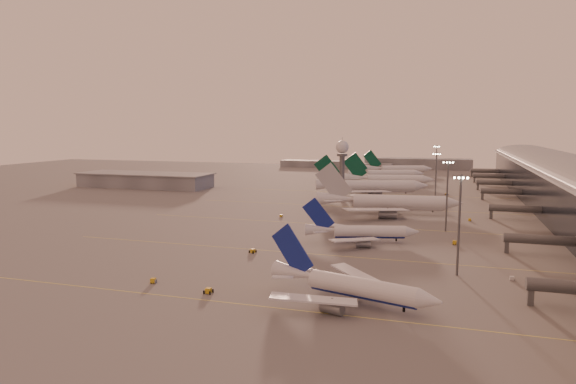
% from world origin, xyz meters
% --- Properties ---
extents(ground, '(700.00, 700.00, 0.00)m').
position_xyz_m(ground, '(0.00, 0.00, 0.00)').
color(ground, '#5F5C5C').
rests_on(ground, ground).
extents(taxiway_markings, '(180.00, 185.25, 0.02)m').
position_xyz_m(taxiway_markings, '(30.00, 56.00, 0.01)').
color(taxiway_markings, '#E6D951').
rests_on(taxiway_markings, ground).
extents(hangar, '(82.00, 27.00, 8.50)m').
position_xyz_m(hangar, '(-120.00, 140.00, 4.32)').
color(hangar, slate).
rests_on(hangar, ground).
extents(radar_tower, '(6.40, 6.40, 31.10)m').
position_xyz_m(radar_tower, '(5.00, 120.00, 20.95)').
color(radar_tower, '#525459').
rests_on(radar_tower, ground).
extents(mast_a, '(3.60, 0.56, 25.00)m').
position_xyz_m(mast_a, '(58.00, 0.00, 13.74)').
color(mast_a, '#525459').
rests_on(mast_a, ground).
extents(mast_b, '(3.60, 0.56, 25.00)m').
position_xyz_m(mast_b, '(55.00, 55.00, 13.74)').
color(mast_b, '#525459').
rests_on(mast_b, ground).
extents(mast_c, '(3.60, 0.56, 25.00)m').
position_xyz_m(mast_c, '(50.00, 110.00, 13.74)').
color(mast_c, '#525459').
rests_on(mast_c, ground).
extents(mast_d, '(3.60, 0.56, 25.00)m').
position_xyz_m(mast_d, '(48.00, 200.00, 13.74)').
color(mast_d, '#525459').
rests_on(mast_d, ground).
extents(distant_horizon, '(165.00, 37.50, 9.00)m').
position_xyz_m(distant_horizon, '(2.62, 325.14, 3.89)').
color(distant_horizon, slate).
rests_on(distant_horizon, ground).
extents(narrowbody_near, '(37.78, 29.72, 15.15)m').
position_xyz_m(narrowbody_near, '(36.64, -27.80, 3.07)').
color(narrowbody_near, silver).
rests_on(narrowbody_near, ground).
extents(narrowbody_mid, '(35.91, 28.29, 14.31)m').
position_xyz_m(narrowbody_mid, '(29.71, 28.80, 2.90)').
color(narrowbody_mid, silver).
rests_on(narrowbody_mid, ground).
extents(widebody_white, '(60.48, 48.16, 21.34)m').
position_xyz_m(widebody_white, '(31.93, 85.41, 3.70)').
color(widebody_white, silver).
rests_on(widebody_white, ground).
extents(greentail_a, '(58.43, 46.47, 21.90)m').
position_xyz_m(greentail_a, '(17.30, 140.23, 3.87)').
color(greentail_a, silver).
rests_on(greentail_a, ground).
extents(greentail_b, '(53.78, 43.03, 19.73)m').
position_xyz_m(greentail_b, '(21.44, 182.96, 3.48)').
color(greentail_b, silver).
rests_on(greentail_b, ground).
extents(greentail_c, '(50.39, 40.01, 19.04)m').
position_xyz_m(greentail_c, '(15.17, 222.16, 3.36)').
color(greentail_c, silver).
rests_on(greentail_c, ground).
extents(greentail_d, '(50.75, 40.35, 19.07)m').
position_xyz_m(greentail_d, '(19.45, 264.71, 3.37)').
color(greentail_d, silver).
rests_on(greentail_d, ground).
extents(gsv_truck_a, '(6.22, 3.14, 2.40)m').
position_xyz_m(gsv_truck_a, '(-9.38, -27.86, 1.22)').
color(gsv_truck_a, gold).
rests_on(gsv_truck_a, ground).
extents(gsv_tug_near, '(2.49, 4.03, 1.13)m').
position_xyz_m(gsv_tug_near, '(5.81, -30.93, 0.58)').
color(gsv_tug_near, gold).
rests_on(gsv_tug_near, ground).
extents(gsv_catering_a, '(4.67, 2.40, 3.74)m').
position_xyz_m(gsv_catering_a, '(70.60, -0.59, 1.87)').
color(gsv_catering_a, silver).
rests_on(gsv_catering_a, ground).
extents(gsv_tug_mid, '(4.30, 3.27, 1.09)m').
position_xyz_m(gsv_tug_mid, '(1.83, 5.99, 0.56)').
color(gsv_tug_mid, gold).
rests_on(gsv_tug_mid, ground).
extents(gsv_truck_b, '(6.46, 2.91, 2.52)m').
position_xyz_m(gsv_truck_b, '(58.30, 34.40, 1.29)').
color(gsv_truck_b, gold).
rests_on(gsv_truck_b, ground).
extents(gsv_truck_c, '(4.68, 4.75, 1.98)m').
position_xyz_m(gsv_truck_c, '(-8.57, 65.41, 1.01)').
color(gsv_truck_c, gold).
rests_on(gsv_truck_c, ground).
extents(gsv_catering_b, '(4.86, 2.35, 3.98)m').
position_xyz_m(gsv_catering_b, '(64.01, 78.39, 1.99)').
color(gsv_catering_b, gold).
rests_on(gsv_catering_b, ground).
extents(gsv_tug_far, '(3.31, 4.36, 1.10)m').
position_xyz_m(gsv_tug_far, '(20.20, 101.89, 0.57)').
color(gsv_tug_far, slate).
rests_on(gsv_tug_far, ground).
extents(gsv_tug_hangar, '(3.67, 3.02, 0.91)m').
position_xyz_m(gsv_tug_hangar, '(54.89, 155.27, 0.47)').
color(gsv_tug_hangar, gold).
rests_on(gsv_tug_hangar, ground).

